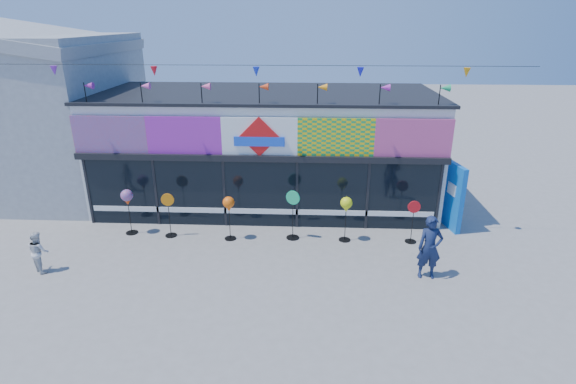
# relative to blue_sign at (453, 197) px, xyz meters

# --- Properties ---
(ground) EXTENTS (80.00, 80.00, 0.00)m
(ground) POSITION_rel_blue_sign_xyz_m (-6.33, -3.58, -1.11)
(ground) COLOR slate
(ground) RESTS_ON ground
(kite_shop) EXTENTS (16.00, 5.70, 5.31)m
(kite_shop) POSITION_rel_blue_sign_xyz_m (-6.33, 2.36, 0.94)
(kite_shop) COLOR white
(kite_shop) RESTS_ON ground
(neighbour_building) EXTENTS (8.18, 7.20, 6.87)m
(neighbour_building) POSITION_rel_blue_sign_xyz_m (-16.33, 3.42, 2.10)
(neighbour_building) COLOR #A3A6A8
(neighbour_building) RESTS_ON ground
(blue_sign) EXTENTS (0.38, 1.11, 2.20)m
(blue_sign) POSITION_rel_blue_sign_xyz_m (0.00, 0.00, 0.00)
(blue_sign) COLOR blue
(blue_sign) RESTS_ON ground
(spinner_0) EXTENTS (0.38, 0.38, 1.52)m
(spinner_0) POSITION_rel_blue_sign_xyz_m (-10.51, -0.92, 0.11)
(spinner_0) COLOR black
(spinner_0) RESTS_ON ground
(spinner_1) EXTENTS (0.41, 0.37, 1.46)m
(spinner_1) POSITION_rel_blue_sign_xyz_m (-9.17, -1.06, -0.33)
(spinner_1) COLOR black
(spinner_1) RESTS_ON ground
(spinner_2) EXTENTS (0.36, 0.36, 1.44)m
(spinner_2) POSITION_rel_blue_sign_xyz_m (-7.21, -1.18, 0.04)
(spinner_2) COLOR black
(spinner_2) RESTS_ON ground
(spinner_3) EXTENTS (0.44, 0.41, 1.62)m
(spinner_3) POSITION_rel_blue_sign_xyz_m (-5.23, -1.03, -0.25)
(spinner_3) COLOR black
(spinner_3) RESTS_ON ground
(spinner_4) EXTENTS (0.37, 0.37, 1.46)m
(spinner_4) POSITION_rel_blue_sign_xyz_m (-3.58, -1.10, 0.06)
(spinner_4) COLOR black
(spinner_4) RESTS_ON ground
(spinner_5) EXTENTS (0.39, 0.35, 1.38)m
(spinner_5) POSITION_rel_blue_sign_xyz_m (-1.52, -1.12, -0.38)
(spinner_5) COLOR black
(spinner_5) RESTS_ON ground
(adult_man) EXTENTS (0.65, 0.43, 1.77)m
(adult_man) POSITION_rel_blue_sign_xyz_m (-1.52, -3.17, -0.22)
(adult_man) COLOR #152043
(adult_man) RESTS_ON ground
(child) EXTENTS (0.66, 0.61, 1.18)m
(child) POSITION_rel_blue_sign_xyz_m (-12.12, -3.34, -0.52)
(child) COLOR silver
(child) RESTS_ON ground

